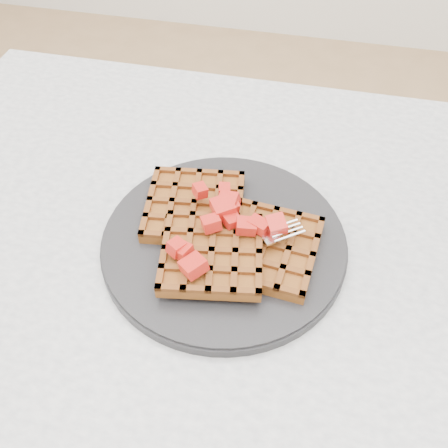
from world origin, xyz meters
TOP-DOWN VIEW (x-y plane):
  - table at (0.00, 0.00)m, footprint 1.20×0.80m
  - plate at (-0.12, 0.03)m, footprint 0.29×0.29m
  - waffles at (-0.12, 0.03)m, footprint 0.22×0.20m
  - strawberry_pile at (-0.12, 0.03)m, footprint 0.15×0.15m
  - fork at (-0.09, 0.00)m, footprint 0.16×0.13m

SIDE VIEW (x-z plane):
  - table at x=0.00m, z-range 0.26..1.01m
  - plate at x=-0.12m, z-range 0.75..0.77m
  - fork at x=-0.09m, z-range 0.77..0.78m
  - waffles at x=-0.12m, z-range 0.76..0.79m
  - strawberry_pile at x=-0.12m, z-range 0.79..0.82m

